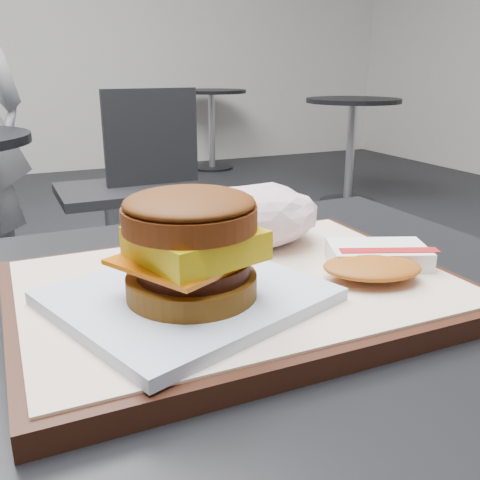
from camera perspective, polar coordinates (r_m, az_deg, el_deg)
name	(u,v)px	position (r m, az deg, el deg)	size (l,w,h in m)	color
serving_tray	(237,290)	(0.47, -0.29, -5.40)	(0.38, 0.28, 0.02)	black
breakfast_sandwich	(190,258)	(0.41, -5.32, -1.93)	(0.24, 0.22, 0.09)	white
hash_brown	(375,260)	(0.50, 14.24, -2.11)	(0.13, 0.12, 0.02)	white
crumpled_wrapper	(256,215)	(0.56, 1.69, 2.66)	(0.14, 0.11, 0.06)	white
neighbor_chair	(125,179)	(2.32, -12.15, 6.35)	(0.60, 0.42, 0.88)	#9B9BA0
bg_table_near	(352,126)	(3.95, 11.85, 11.86)	(0.66, 0.66, 0.75)	black
bg_table_far	(211,110)	(5.26, -3.06, 13.67)	(0.66, 0.66, 0.75)	black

